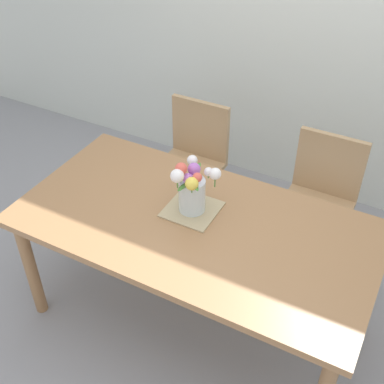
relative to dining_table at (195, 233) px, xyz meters
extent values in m
plane|color=#939399|center=(0.00, 0.00, -0.67)|extent=(12.00, 12.00, 0.00)
cube|color=silver|center=(0.00, 1.60, 0.73)|extent=(7.00, 0.10, 2.80)
cube|color=#9E7047|center=(0.00, 0.00, 0.06)|extent=(1.85, 0.96, 0.04)
cylinder|color=#9E7047|center=(-0.85, -0.40, -0.32)|extent=(0.07, 0.07, 0.72)
cylinder|color=#9E7047|center=(-0.85, 0.40, -0.32)|extent=(0.07, 0.07, 0.72)
cylinder|color=#9E7047|center=(0.85, 0.40, -0.32)|extent=(0.07, 0.07, 0.72)
cube|color=tan|center=(-0.45, 0.74, -0.22)|extent=(0.42, 0.42, 0.04)
cylinder|color=tan|center=(-0.27, 0.56, -0.45)|extent=(0.04, 0.04, 0.44)
cylinder|color=tan|center=(-0.63, 0.56, -0.45)|extent=(0.04, 0.04, 0.44)
cylinder|color=tan|center=(-0.27, 0.92, -0.45)|extent=(0.04, 0.04, 0.44)
cylinder|color=tan|center=(-0.63, 0.92, -0.45)|extent=(0.04, 0.04, 0.44)
cube|color=tan|center=(-0.45, 0.93, 0.01)|extent=(0.42, 0.04, 0.42)
cube|color=tan|center=(0.45, 0.74, -0.22)|extent=(0.42, 0.42, 0.04)
cylinder|color=tan|center=(0.63, 0.56, -0.45)|extent=(0.04, 0.04, 0.44)
cylinder|color=tan|center=(0.27, 0.56, -0.45)|extent=(0.04, 0.04, 0.44)
cylinder|color=tan|center=(0.63, 0.92, -0.45)|extent=(0.04, 0.04, 0.44)
cylinder|color=tan|center=(0.27, 0.92, -0.45)|extent=(0.04, 0.04, 0.44)
cube|color=tan|center=(0.45, 0.93, 0.01)|extent=(0.42, 0.04, 0.42)
cube|color=tan|center=(-0.06, 0.07, 0.09)|extent=(0.27, 0.27, 0.01)
cylinder|color=silver|center=(-0.06, 0.07, 0.18)|extent=(0.14, 0.14, 0.18)
sphere|color=#B266C6|center=(-0.06, 0.10, 0.33)|extent=(0.07, 0.07, 0.07)
cylinder|color=#478438|center=(-0.06, 0.10, 0.29)|extent=(0.01, 0.01, 0.06)
sphere|color=#B266C6|center=(-0.06, 0.04, 0.31)|extent=(0.05, 0.05, 0.05)
cylinder|color=#478438|center=(-0.06, 0.04, 0.29)|extent=(0.01, 0.01, 0.04)
sphere|color=white|center=(-0.11, 0.18, 0.31)|extent=(0.06, 0.06, 0.06)
cylinder|color=#478438|center=(-0.11, 0.18, 0.29)|extent=(0.01, 0.01, 0.05)
sphere|color=white|center=(-0.10, 0.00, 0.34)|extent=(0.07, 0.07, 0.07)
cylinder|color=#478438|center=(-0.10, 0.00, 0.30)|extent=(0.01, 0.01, 0.07)
sphere|color=#E55B4C|center=(-0.01, 0.04, 0.34)|extent=(0.05, 0.05, 0.05)
cylinder|color=#478438|center=(-0.01, 0.04, 0.30)|extent=(0.01, 0.01, 0.07)
sphere|color=#E55B4C|center=(-0.10, 0.04, 0.35)|extent=(0.06, 0.06, 0.06)
cylinder|color=#478438|center=(-0.10, 0.04, 0.31)|extent=(0.01, 0.01, 0.09)
sphere|color=white|center=(0.00, 0.15, 0.30)|extent=(0.05, 0.05, 0.05)
cylinder|color=#478438|center=(0.00, 0.15, 0.28)|extent=(0.01, 0.01, 0.04)
sphere|color=white|center=(0.06, 0.10, 0.34)|extent=(0.06, 0.06, 0.06)
cylinder|color=#478438|center=(0.06, 0.10, 0.30)|extent=(0.01, 0.01, 0.08)
sphere|color=#EFD14C|center=(-0.02, 0.00, 0.32)|extent=(0.07, 0.07, 0.07)
cylinder|color=#478438|center=(-0.02, 0.00, 0.29)|extent=(0.01, 0.01, 0.05)
ellipsoid|color=#478438|center=(0.00, 0.01, 0.30)|extent=(0.07, 0.07, 0.02)
ellipsoid|color=#478438|center=(-0.07, 0.16, 0.30)|extent=(0.03, 0.07, 0.02)
ellipsoid|color=#478438|center=(-0.07, 0.00, 0.28)|extent=(0.04, 0.07, 0.02)
camera|label=1|loc=(0.88, -1.67, 1.76)|focal=46.20mm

